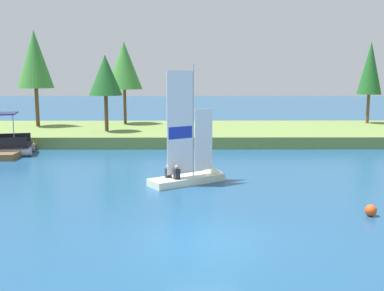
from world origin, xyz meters
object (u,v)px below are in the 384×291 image
(shoreline_tree_midleft, at_px, (105,76))
(shoreline_tree_midright, at_px, (370,68))
(shoreline_tree_left, at_px, (35,59))
(channel_buoy, at_px, (371,210))
(sailboat, at_px, (198,172))
(wooden_dock, at_px, (15,151))
(shoreline_tree_centre, at_px, (124,65))

(shoreline_tree_midleft, bearing_deg, shoreline_tree_midright, 14.66)
(shoreline_tree_left, xyz_separation_m, channel_buoy, (20.20, -23.23, -6.39))
(shoreline_tree_left, relative_size, channel_buoy, 18.32)
(shoreline_tree_left, height_order, channel_buoy, shoreline_tree_left)
(sailboat, bearing_deg, channel_buoy, -75.22)
(shoreline_tree_midleft, bearing_deg, wooden_dock, -132.57)
(shoreline_tree_midright, bearing_deg, shoreline_tree_centre, -179.17)
(channel_buoy, bearing_deg, shoreline_tree_midright, 69.49)
(shoreline_tree_midleft, bearing_deg, shoreline_tree_centre, 83.09)
(shoreline_tree_midright, height_order, wooden_dock, shoreline_tree_midright)
(shoreline_tree_left, bearing_deg, wooden_dock, -81.41)
(channel_buoy, bearing_deg, sailboat, 138.33)
(shoreline_tree_centre, relative_size, sailboat, 1.19)
(shoreline_tree_left, distance_m, channel_buoy, 31.44)
(wooden_dock, height_order, sailboat, sailboat)
(shoreline_tree_midleft, height_order, shoreline_tree_midright, shoreline_tree_midright)
(shoreline_tree_midright, distance_m, wooden_dock, 31.20)
(shoreline_tree_midright, xyz_separation_m, channel_buoy, (-9.56, -25.56, -5.65))
(shoreline_tree_left, height_order, shoreline_tree_midleft, shoreline_tree_left)
(sailboat, bearing_deg, shoreline_tree_midleft, 83.53)
(shoreline_tree_midleft, bearing_deg, sailboat, -62.93)
(shoreline_tree_left, distance_m, sailboat, 22.99)
(shoreline_tree_left, bearing_deg, sailboat, -51.88)
(shoreline_tree_left, relative_size, sailboat, 1.32)
(channel_buoy, bearing_deg, shoreline_tree_midleft, 124.72)
(wooden_dock, bearing_deg, shoreline_tree_midleft, 47.43)
(shoreline_tree_midleft, bearing_deg, channel_buoy, -55.28)
(wooden_dock, bearing_deg, shoreline_tree_left, 98.59)
(sailboat, bearing_deg, shoreline_tree_centre, 74.47)
(shoreline_tree_left, height_order, wooden_dock, shoreline_tree_left)
(shoreline_tree_midright, distance_m, sailboat, 26.04)
(shoreline_tree_midright, relative_size, sailboat, 1.19)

